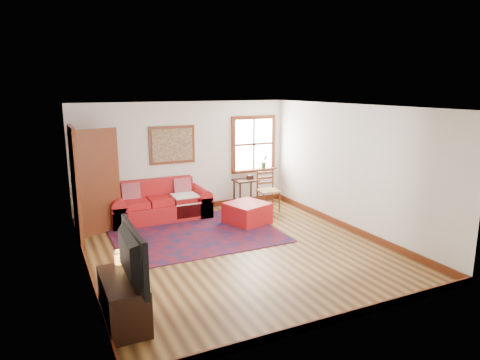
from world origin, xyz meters
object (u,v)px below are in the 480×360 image
red_leather_sofa (159,206)px  side_table (246,184)px  media_cabinet (123,300)px  red_ottoman (247,213)px  ladder_back_chair (267,188)px

red_leather_sofa → side_table: (2.11, 0.04, 0.27)m
red_leather_sofa → media_cabinet: bearing=-111.0°
red_ottoman → media_cabinet: 4.17m
red_ottoman → side_table: (0.54, 1.15, 0.33)m
red_leather_sofa → red_ottoman: red_leather_sofa is taller
side_table → ladder_back_chair: (0.31, -0.50, -0.02)m
side_table → ladder_back_chair: ladder_back_chair is taller
red_ottoman → side_table: side_table is taller
red_ottoman → ladder_back_chair: 1.12m
red_leather_sofa → media_cabinet: red_leather_sofa is taller
red_leather_sofa → red_ottoman: (1.57, -1.11, -0.06)m
red_leather_sofa → ladder_back_chair: ladder_back_chair is taller
red_ottoman → media_cabinet: media_cabinet is taller
ladder_back_chair → red_ottoman: bearing=-142.2°
red_leather_sofa → side_table: bearing=1.2°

